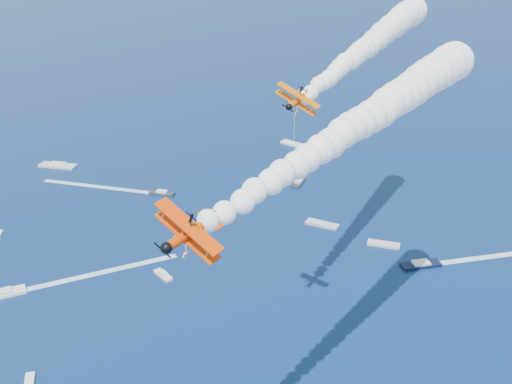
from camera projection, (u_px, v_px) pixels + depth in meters
biplane_lead at (297, 101)px, 102.14m from camera, size 9.95×11.16×7.97m
biplane_trail at (190, 233)px, 63.48m from camera, size 9.54×11.33×8.59m
smoke_trail_lead at (369, 45)px, 128.01m from camera, size 71.36×54.13×12.11m
smoke_trail_trail at (361, 122)px, 86.44m from camera, size 70.63×36.49×12.11m
spectator_boats at (58, 262)px, 161.48m from camera, size 202.17×150.62×0.70m
boat_wakes at (145, 295)px, 148.72m from camera, size 212.09×132.87×0.04m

